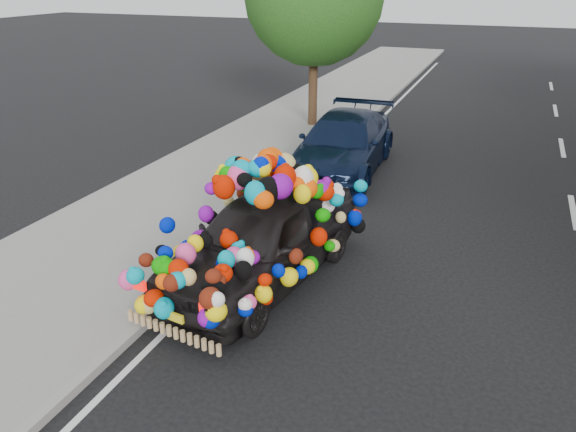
# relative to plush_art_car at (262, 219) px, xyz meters

# --- Properties ---
(ground) EXTENTS (100.00, 100.00, 0.00)m
(ground) POSITION_rel_plush_art_car_xyz_m (1.35, -0.07, -1.07)
(ground) COLOR black
(ground) RESTS_ON ground
(sidewalk) EXTENTS (4.00, 60.00, 0.12)m
(sidewalk) POSITION_rel_plush_art_car_xyz_m (-2.95, -0.07, -1.01)
(sidewalk) COLOR gray
(sidewalk) RESTS_ON ground
(kerb) EXTENTS (0.15, 60.00, 0.13)m
(kerb) POSITION_rel_plush_art_car_xyz_m (-1.00, -0.07, -1.00)
(kerb) COLOR gray
(kerb) RESTS_ON ground
(plush_art_car) EXTENTS (2.74, 4.70, 2.09)m
(plush_art_car) POSITION_rel_plush_art_car_xyz_m (0.00, 0.00, 0.00)
(plush_art_car) COLOR black
(plush_art_car) RESTS_ON ground
(navy_sedan) EXTENTS (2.16, 4.92, 1.40)m
(navy_sedan) POSITION_rel_plush_art_car_xyz_m (-0.33, 5.63, -0.37)
(navy_sedan) COLOR black
(navy_sedan) RESTS_ON ground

